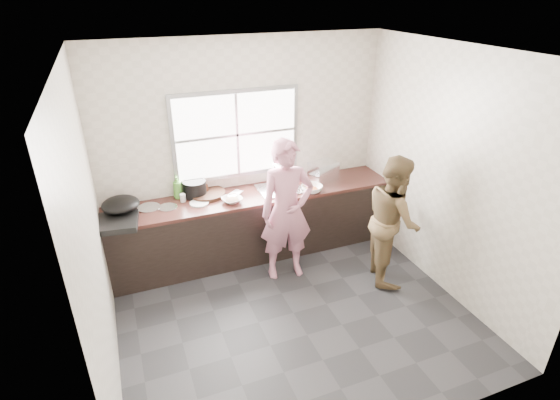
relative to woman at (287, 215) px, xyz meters
name	(u,v)px	position (x,y,z in m)	size (l,w,h in m)	color
floor	(293,313)	(-0.21, -0.72, -0.81)	(3.60, 3.20, 0.01)	#28282A
ceiling	(298,52)	(-0.21, -0.72, 1.90)	(3.60, 3.20, 0.01)	silver
wall_back	(245,148)	(-0.21, 0.89, 0.55)	(3.60, 0.01, 2.70)	beige
wall_left	(91,238)	(-2.02, -0.72, 0.55)	(0.01, 3.20, 2.70)	beige
wall_right	(448,174)	(1.59, -0.72, 0.55)	(0.01, 3.20, 2.70)	silver
wall_front	(395,306)	(-0.21, -2.32, 0.55)	(3.60, 0.01, 2.70)	beige
cabinet	(255,225)	(-0.21, 0.57, -0.39)	(3.60, 0.62, 0.82)	black
countertop	(254,195)	(-0.21, 0.57, 0.04)	(3.60, 0.64, 0.04)	#3A1D17
sink	(280,189)	(0.14, 0.57, 0.06)	(0.55, 0.45, 0.02)	silver
faucet	(274,173)	(0.14, 0.77, 0.21)	(0.02, 0.02, 0.30)	silver
window_frame	(237,134)	(-0.31, 0.87, 0.75)	(1.60, 0.05, 1.10)	#9EA0A5
window_glazing	(237,135)	(-0.31, 0.85, 0.75)	(1.50, 0.01, 1.00)	white
woman	(287,215)	(0.00, 0.00, 0.00)	(0.58, 0.38, 1.60)	#C7778F
person_side	(393,219)	(1.12, -0.48, -0.03)	(0.75, 0.58, 1.54)	brown
cutting_board	(208,194)	(-0.75, 0.74, 0.08)	(0.44, 0.44, 0.04)	black
cleaver	(235,194)	(-0.45, 0.58, 0.10)	(0.22, 0.11, 0.01)	silver
bowl_mince	(232,200)	(-0.52, 0.45, 0.09)	(0.24, 0.24, 0.06)	silver
bowl_crabs	(312,189)	(0.49, 0.36, 0.09)	(0.21, 0.21, 0.07)	silver
bowl_held	(306,191)	(0.41, 0.36, 0.09)	(0.17, 0.17, 0.06)	white
black_pot	(195,189)	(-0.90, 0.77, 0.16)	(0.28, 0.28, 0.20)	black
plate_food	(199,203)	(-0.90, 0.55, 0.07)	(0.22, 0.22, 0.02)	silver
bottle_green	(177,187)	(-1.10, 0.80, 0.21)	(0.11, 0.11, 0.29)	#45882C
bottle_brown_tall	(203,187)	(-0.79, 0.80, 0.15)	(0.08, 0.08, 0.17)	#412010
bottle_brown_short	(194,189)	(-0.90, 0.80, 0.15)	(0.14, 0.14, 0.18)	#432210
glass_jar	(183,198)	(-1.06, 0.68, 0.11)	(0.07, 0.07, 0.10)	silver
burner	(117,223)	(-1.84, 0.36, 0.09)	(0.44, 0.44, 0.07)	black
wok	(121,205)	(-1.77, 0.58, 0.20)	(0.41, 0.41, 0.16)	black
dish_rack	(323,171)	(0.78, 0.63, 0.19)	(0.35, 0.24, 0.26)	silver
pot_lid_left	(168,207)	(-1.26, 0.58, 0.06)	(0.22, 0.22, 0.01)	silver
pot_lid_right	(149,208)	(-1.47, 0.65, 0.07)	(0.26, 0.26, 0.01)	silver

